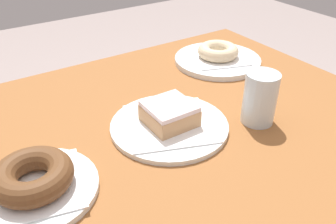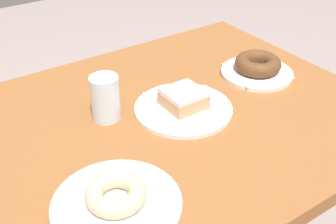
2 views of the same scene
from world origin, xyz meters
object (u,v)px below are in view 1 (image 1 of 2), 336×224
Objects in this scene: plate_sugar_ring at (217,60)px; plate_glazed_square at (168,125)px; donut_glazed_square at (168,112)px; plate_chocolate_ring at (36,189)px; donut_sugar_ring at (218,51)px; donut_chocolate_ring at (33,176)px; water_glass at (260,98)px.

plate_glazed_square is at bearing -146.90° from plate_sugar_ring.
donut_glazed_square is 0.27m from plate_chocolate_ring.
donut_chocolate_ring is at bearing -158.26° from donut_sugar_ring.
plate_glazed_square is 2.19× the size of water_glass.
donut_sugar_ring is (0.28, 0.18, 0.03)m from plate_glazed_square.
plate_sugar_ring is at bearing 21.74° from plate_chocolate_ring.
water_glass is (0.16, -0.08, 0.02)m from donut_glazed_square.
donut_glazed_square reaches higher than plate_sugar_ring.
plate_glazed_square is 1.01× the size of plate_sugar_ring.
donut_sugar_ring is (0.00, 0.00, 0.03)m from plate_sugar_ring.
plate_glazed_square is 2.62× the size of donut_glazed_square.
donut_glazed_square is at bearing 7.65° from donut_chocolate_ring.
plate_chocolate_ring is 0.59m from donut_sugar_ring.
donut_glazed_square is (0.00, -0.00, 0.03)m from plate_glazed_square.
plate_glazed_square is 0.33m from plate_sugar_ring.
donut_glazed_square is 0.33m from plate_sugar_ring.
donut_sugar_ring is (0.54, 0.22, 0.03)m from plate_chocolate_ring.
donut_glazed_square is 0.27m from donut_chocolate_ring.
donut_chocolate_ring is at bearing -172.35° from plate_glazed_square.
donut_chocolate_ring is 0.59m from plate_sugar_ring.
donut_sugar_ring reaches higher than plate_sugar_ring.
plate_sugar_ring is (0.54, 0.22, 0.00)m from plate_chocolate_ring.
water_glass is at bearing -5.88° from plate_chocolate_ring.
plate_glazed_square is 0.33m from donut_sugar_ring.
donut_chocolate_ring reaches higher than plate_glazed_square.
plate_sugar_ring is 0.03m from donut_sugar_ring.
water_glass is at bearing -5.88° from donut_chocolate_ring.
plate_glazed_square is 0.03m from donut_glazed_square.
donut_glazed_square is at bearing 7.65° from plate_chocolate_ring.
plate_glazed_square is 2.14× the size of donut_sugar_ring.
plate_glazed_square is at bearing 7.65° from donut_chocolate_ring.
water_glass reaches higher than plate_glazed_square.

